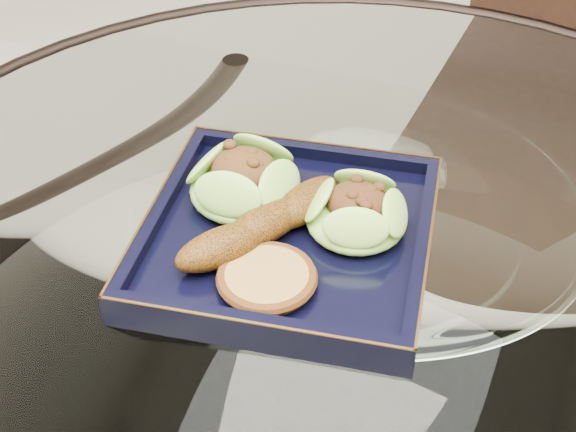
% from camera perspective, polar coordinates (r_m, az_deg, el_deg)
% --- Properties ---
extents(dining_table, '(1.13, 1.13, 0.77)m').
position_cam_1_polar(dining_table, '(0.91, 4.22, -9.56)').
color(dining_table, white).
rests_on(dining_table, ground).
extents(dining_chair, '(0.44, 0.44, 1.00)m').
position_cam_1_polar(dining_chair, '(1.31, 19.03, 3.81)').
color(dining_chair, black).
rests_on(dining_chair, ground).
extents(navy_plate, '(0.32, 0.32, 0.02)m').
position_cam_1_polar(navy_plate, '(0.77, 0.00, -1.71)').
color(navy_plate, black).
rests_on(navy_plate, dining_table).
extents(lettuce_wrap_left, '(0.14, 0.14, 0.04)m').
position_cam_1_polar(lettuce_wrap_left, '(0.80, -3.19, 2.29)').
color(lettuce_wrap_left, '#588E29').
rests_on(lettuce_wrap_left, navy_plate).
extents(lettuce_wrap_right, '(0.11, 0.11, 0.03)m').
position_cam_1_polar(lettuce_wrap_right, '(0.76, 4.87, 0.02)').
color(lettuce_wrap_right, '#68A32F').
rests_on(lettuce_wrap_right, navy_plate).
extents(roasted_plantain, '(0.11, 0.18, 0.03)m').
position_cam_1_polar(roasted_plantain, '(0.75, -1.68, -0.57)').
color(roasted_plantain, '#62370A').
rests_on(roasted_plantain, navy_plate).
extents(crumb_patty, '(0.09, 0.09, 0.01)m').
position_cam_1_polar(crumb_patty, '(0.71, -1.51, -4.52)').
color(crumb_patty, '#A37836').
rests_on(crumb_patty, navy_plate).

